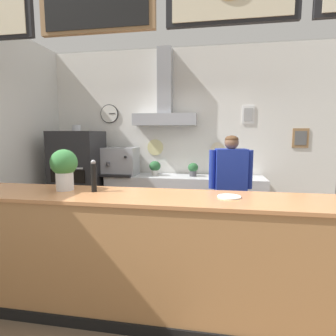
{
  "coord_description": "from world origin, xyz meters",
  "views": [
    {
      "loc": [
        0.46,
        -2.45,
        1.62
      ],
      "look_at": [
        -0.07,
        0.74,
        1.2
      ],
      "focal_mm": 28.57,
      "sensor_mm": 36.0,
      "label": 1
    }
  ],
  "objects_px": {
    "pepper_grinder": "(94,176)",
    "basil_vase": "(64,168)",
    "potted_oregano": "(193,169)",
    "shop_worker": "(230,195)",
    "pizza_oven": "(79,181)",
    "espresso_machine": "(120,161)",
    "potted_basil": "(155,167)",
    "condiment_plate": "(229,197)",
    "potted_thyme": "(219,170)"
  },
  "relations": [
    {
      "from": "pepper_grinder",
      "to": "basil_vase",
      "type": "height_order",
      "value": "basil_vase"
    },
    {
      "from": "potted_oregano",
      "to": "shop_worker",
      "type": "bearing_deg",
      "value": -62.66
    },
    {
      "from": "pizza_oven",
      "to": "espresso_machine",
      "type": "xyz_separation_m",
      "value": [
        0.64,
        0.25,
        0.31
      ]
    },
    {
      "from": "potted_oregano",
      "to": "potted_basil",
      "type": "relative_size",
      "value": 0.91
    },
    {
      "from": "pepper_grinder",
      "to": "condiment_plate",
      "type": "distance_m",
      "value": 1.22
    },
    {
      "from": "potted_basil",
      "to": "basil_vase",
      "type": "distance_m",
      "value": 2.16
    },
    {
      "from": "pepper_grinder",
      "to": "potted_thyme",
      "type": "bearing_deg",
      "value": 61.33
    },
    {
      "from": "condiment_plate",
      "to": "basil_vase",
      "type": "bearing_deg",
      "value": 178.23
    },
    {
      "from": "pepper_grinder",
      "to": "condiment_plate",
      "type": "height_order",
      "value": "pepper_grinder"
    },
    {
      "from": "shop_worker",
      "to": "potted_basil",
      "type": "xyz_separation_m",
      "value": [
        -1.19,
        1.03,
        0.2
      ]
    },
    {
      "from": "potted_thyme",
      "to": "basil_vase",
      "type": "xyz_separation_m",
      "value": [
        -1.48,
        -2.12,
        0.28
      ]
    },
    {
      "from": "potted_basil",
      "to": "pepper_grinder",
      "type": "height_order",
      "value": "pepper_grinder"
    },
    {
      "from": "potted_basil",
      "to": "pepper_grinder",
      "type": "xyz_separation_m",
      "value": [
        -0.11,
        -2.13,
        0.18
      ]
    },
    {
      "from": "condiment_plate",
      "to": "espresso_machine",
      "type": "bearing_deg",
      "value": 128.85
    },
    {
      "from": "potted_basil",
      "to": "pepper_grinder",
      "type": "distance_m",
      "value": 2.14
    },
    {
      "from": "pizza_oven",
      "to": "potted_oregano",
      "type": "distance_m",
      "value": 1.94
    },
    {
      "from": "pizza_oven",
      "to": "potted_basil",
      "type": "relative_size",
      "value": 7.1
    },
    {
      "from": "espresso_machine",
      "to": "condiment_plate",
      "type": "bearing_deg",
      "value": -51.15
    },
    {
      "from": "pizza_oven",
      "to": "espresso_machine",
      "type": "height_order",
      "value": "pizza_oven"
    },
    {
      "from": "espresso_machine",
      "to": "basil_vase",
      "type": "distance_m",
      "value": 2.11
    },
    {
      "from": "potted_oregano",
      "to": "potted_thyme",
      "type": "height_order",
      "value": "potted_oregano"
    },
    {
      "from": "espresso_machine",
      "to": "potted_oregano",
      "type": "xyz_separation_m",
      "value": [
        1.26,
        0.04,
        -0.11
      ]
    },
    {
      "from": "pepper_grinder",
      "to": "pizza_oven",
      "type": "bearing_deg",
      "value": 121.77
    },
    {
      "from": "espresso_machine",
      "to": "potted_oregano",
      "type": "bearing_deg",
      "value": 1.67
    },
    {
      "from": "shop_worker",
      "to": "potted_thyme",
      "type": "xyz_separation_m",
      "value": [
        -0.12,
        1.05,
        0.17
      ]
    },
    {
      "from": "pizza_oven",
      "to": "basil_vase",
      "type": "distance_m",
      "value": 2.08
    },
    {
      "from": "shop_worker",
      "to": "potted_oregano",
      "type": "distance_m",
      "value": 1.2
    },
    {
      "from": "potted_oregano",
      "to": "basil_vase",
      "type": "xyz_separation_m",
      "value": [
        -1.05,
        -2.13,
        0.26
      ]
    },
    {
      "from": "espresso_machine",
      "to": "potted_oregano",
      "type": "distance_m",
      "value": 1.26
    },
    {
      "from": "potted_oregano",
      "to": "espresso_machine",
      "type": "bearing_deg",
      "value": -178.33
    },
    {
      "from": "potted_basil",
      "to": "condiment_plate",
      "type": "relative_size",
      "value": 1.26
    },
    {
      "from": "potted_thyme",
      "to": "potted_oregano",
      "type": "bearing_deg",
      "value": 179.52
    },
    {
      "from": "espresso_machine",
      "to": "condiment_plate",
      "type": "distance_m",
      "value": 2.75
    },
    {
      "from": "potted_basil",
      "to": "shop_worker",
      "type": "bearing_deg",
      "value": -40.91
    },
    {
      "from": "basil_vase",
      "to": "pizza_oven",
      "type": "bearing_deg",
      "value": 114.8
    },
    {
      "from": "pizza_oven",
      "to": "potted_oregano",
      "type": "xyz_separation_m",
      "value": [
        1.9,
        0.29,
        0.21
      ]
    },
    {
      "from": "potted_thyme",
      "to": "basil_vase",
      "type": "height_order",
      "value": "basil_vase"
    },
    {
      "from": "espresso_machine",
      "to": "basil_vase",
      "type": "relative_size",
      "value": 1.53
    },
    {
      "from": "pizza_oven",
      "to": "shop_worker",
      "type": "distance_m",
      "value": 2.56
    },
    {
      "from": "potted_thyme",
      "to": "basil_vase",
      "type": "distance_m",
      "value": 2.6
    },
    {
      "from": "pizza_oven",
      "to": "espresso_machine",
      "type": "distance_m",
      "value": 0.76
    },
    {
      "from": "pepper_grinder",
      "to": "shop_worker",
      "type": "bearing_deg",
      "value": 40.41
    },
    {
      "from": "shop_worker",
      "to": "condiment_plate",
      "type": "bearing_deg",
      "value": 78.8
    },
    {
      "from": "shop_worker",
      "to": "potted_basil",
      "type": "distance_m",
      "value": 1.58
    },
    {
      "from": "espresso_machine",
      "to": "potted_thyme",
      "type": "relative_size",
      "value": 3.04
    },
    {
      "from": "espresso_machine",
      "to": "condiment_plate",
      "type": "height_order",
      "value": "espresso_machine"
    },
    {
      "from": "pizza_oven",
      "to": "potted_thyme",
      "type": "bearing_deg",
      "value": 7.01
    },
    {
      "from": "espresso_machine",
      "to": "potted_basil",
      "type": "bearing_deg",
      "value": 1.35
    },
    {
      "from": "potted_thyme",
      "to": "condiment_plate",
      "type": "distance_m",
      "value": 2.17
    },
    {
      "from": "pepper_grinder",
      "to": "basil_vase",
      "type": "bearing_deg",
      "value": 175.3
    }
  ]
}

